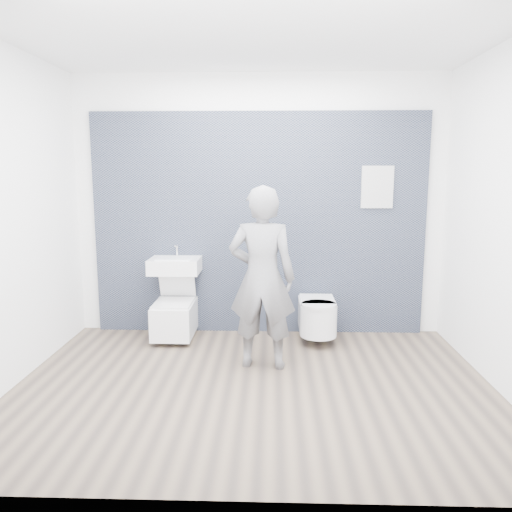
{
  "coord_description": "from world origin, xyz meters",
  "views": [
    {
      "loc": [
        0.15,
        -3.94,
        1.77
      ],
      "look_at": [
        0.0,
        0.6,
        1.0
      ],
      "focal_mm": 35.0,
      "sensor_mm": 36.0,
      "label": 1
    }
  ],
  "objects_px": {
    "toilet_square": "(175,316)",
    "visitor": "(262,278)",
    "washbasin": "(175,265)",
    "toilet_rounded": "(317,316)"
  },
  "relations": [
    {
      "from": "toilet_square",
      "to": "visitor",
      "type": "bearing_deg",
      "value": -37.08
    },
    {
      "from": "washbasin",
      "to": "toilet_square",
      "type": "xyz_separation_m",
      "value": [
        -0.0,
        -0.09,
        -0.54
      ]
    },
    {
      "from": "washbasin",
      "to": "visitor",
      "type": "bearing_deg",
      "value": -40.52
    },
    {
      "from": "washbasin",
      "to": "visitor",
      "type": "relative_size",
      "value": 0.32
    },
    {
      "from": "washbasin",
      "to": "visitor",
      "type": "height_order",
      "value": "visitor"
    },
    {
      "from": "toilet_rounded",
      "to": "toilet_square",
      "type": "bearing_deg",
      "value": 178.89
    },
    {
      "from": "toilet_rounded",
      "to": "visitor",
      "type": "height_order",
      "value": "visitor"
    },
    {
      "from": "toilet_square",
      "to": "washbasin",
      "type": "bearing_deg",
      "value": 90.0
    },
    {
      "from": "washbasin",
      "to": "toilet_rounded",
      "type": "relative_size",
      "value": 0.83
    },
    {
      "from": "washbasin",
      "to": "toilet_rounded",
      "type": "bearing_deg",
      "value": -4.64
    }
  ]
}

